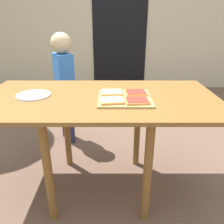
{
  "coord_description": "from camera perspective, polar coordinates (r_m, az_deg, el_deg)",
  "views": [
    {
      "loc": [
        0.08,
        -1.36,
        1.19
      ],
      "look_at": [
        0.08,
        0.0,
        0.62
      ],
      "focal_mm": 36.03,
      "sensor_mm": 36.0,
      "label": 1
    }
  ],
  "objects": [
    {
      "name": "pizza_slice_far_right",
      "position": [
        1.45,
        6.18,
        4.89
      ],
      "size": [
        0.15,
        0.13,
        0.02
      ],
      "color": "#E79B51",
      "rests_on": "cutting_board"
    },
    {
      "name": "pizza_slice_far_left",
      "position": [
        1.45,
        -0.03,
        4.99
      ],
      "size": [
        0.14,
        0.13,
        0.02
      ],
      "color": "#E79B51",
      "rests_on": "cutting_board"
    },
    {
      "name": "plate_white_left",
      "position": [
        1.53,
        -19.18,
        4.08
      ],
      "size": [
        0.21,
        0.21,
        0.01
      ],
      "primitive_type": "cylinder",
      "color": "white",
      "rests_on": "dining_table"
    },
    {
      "name": "ground_plane",
      "position": [
        1.81,
        -2.67,
        -18.26
      ],
      "size": [
        16.0,
        16.0,
        0.0
      ],
      "primitive_type": "plane",
      "color": "brown"
    },
    {
      "name": "house_door",
      "position": [
        3.98,
        2.07,
        20.23
      ],
      "size": [
        0.9,
        0.02,
        2.0
      ],
      "primitive_type": "cube",
      "color": "black",
      "rests_on": "ground"
    },
    {
      "name": "cutting_board",
      "position": [
        1.38,
        3.32,
        3.49
      ],
      "size": [
        0.32,
        0.32,
        0.01
      ],
      "primitive_type": "cube",
      "color": "tan",
      "rests_on": "dining_table"
    },
    {
      "name": "house_wall_back",
      "position": [
        4.08,
        -1.19,
        26.2
      ],
      "size": [
        8.0,
        0.2,
        2.84
      ],
      "primitive_type": "cube",
      "color": "beige",
      "rests_on": "ground"
    },
    {
      "name": "pizza_slice_near_left",
      "position": [
        1.3,
        0.05,
        2.95
      ],
      "size": [
        0.15,
        0.13,
        0.02
      ],
      "color": "#E79B51",
      "rests_on": "cutting_board"
    },
    {
      "name": "child_left",
      "position": [
        2.21,
        -11.94,
        7.85
      ],
      "size": [
        0.23,
        0.28,
        1.07
      ],
      "color": "navy",
      "rests_on": "ground"
    },
    {
      "name": "dining_table",
      "position": [
        1.47,
        -3.13,
        0.74
      ],
      "size": [
        1.51,
        0.77,
        0.73
      ],
      "color": "brown",
      "rests_on": "ground"
    },
    {
      "name": "pizza_slice_near_right",
      "position": [
        1.31,
        6.47,
        2.88
      ],
      "size": [
        0.14,
        0.13,
        0.02
      ],
      "color": "#E79B51",
      "rests_on": "cutting_board"
    }
  ]
}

